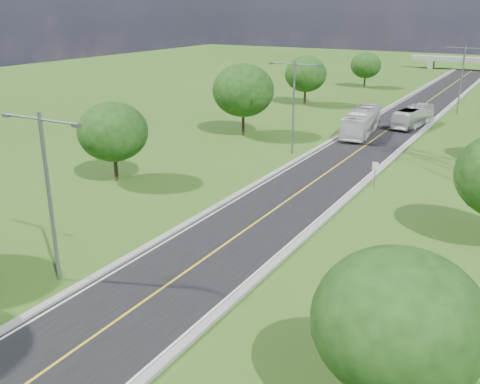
# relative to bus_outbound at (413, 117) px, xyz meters

# --- Properties ---
(ground) EXTENTS (260.00, 260.00, 0.00)m
(ground) POSITION_rel_bus_outbound_xyz_m (-2.32, -5.43, -1.40)
(ground) COLOR #315618
(ground) RESTS_ON ground
(road) EXTENTS (8.00, 150.00, 0.06)m
(road) POSITION_rel_bus_outbound_xyz_m (-2.32, 0.57, -1.37)
(road) COLOR black
(road) RESTS_ON ground
(curb_left) EXTENTS (0.50, 150.00, 0.22)m
(curb_left) POSITION_rel_bus_outbound_xyz_m (-6.57, 0.57, -1.29)
(curb_left) COLOR gray
(curb_left) RESTS_ON ground
(curb_right) EXTENTS (0.50, 150.00, 0.22)m
(curb_right) POSITION_rel_bus_outbound_xyz_m (1.93, 0.57, -1.29)
(curb_right) COLOR gray
(curb_right) RESTS_ON ground
(speed_limit_sign) EXTENTS (0.55, 0.09, 2.40)m
(speed_limit_sign) POSITION_rel_bus_outbound_xyz_m (2.88, -27.44, 0.20)
(speed_limit_sign) COLOR slate
(speed_limit_sign) RESTS_ON ground
(overpass) EXTENTS (30.00, 3.00, 3.20)m
(overpass) POSITION_rel_bus_outbound_xyz_m (-2.32, 74.57, 1.01)
(overpass) COLOR gray
(overpass) RESTS_ON ground
(streetlight_near_left) EXTENTS (5.90, 0.25, 10.00)m
(streetlight_near_left) POSITION_rel_bus_outbound_xyz_m (-8.32, -53.43, 4.54)
(streetlight_near_left) COLOR slate
(streetlight_near_left) RESTS_ON ground
(streetlight_mid_left) EXTENTS (5.90, 0.25, 10.00)m
(streetlight_mid_left) POSITION_rel_bus_outbound_xyz_m (-8.32, -20.43, 4.54)
(streetlight_mid_left) COLOR slate
(streetlight_mid_left) RESTS_ON ground
(streetlight_far_right) EXTENTS (5.90, 0.25, 10.00)m
(streetlight_far_right) POSITION_rel_bus_outbound_xyz_m (3.68, 12.57, 4.54)
(streetlight_far_right) COLOR slate
(streetlight_far_right) RESTS_ON ground
(tree_lb) EXTENTS (6.30, 6.30, 7.33)m
(tree_lb) POSITION_rel_bus_outbound_xyz_m (-18.32, -37.43, 3.24)
(tree_lb) COLOR black
(tree_lb) RESTS_ON ground
(tree_lc) EXTENTS (7.56, 7.56, 8.79)m
(tree_lc) POSITION_rel_bus_outbound_xyz_m (-17.32, -15.43, 4.18)
(tree_lc) COLOR black
(tree_lc) RESTS_ON ground
(tree_ld) EXTENTS (6.72, 6.72, 7.82)m
(tree_ld) POSITION_rel_bus_outbound_xyz_m (-19.32, 8.57, 3.55)
(tree_ld) COLOR black
(tree_ld) RESTS_ON ground
(tree_le) EXTENTS (5.88, 5.88, 6.84)m
(tree_le) POSITION_rel_bus_outbound_xyz_m (-16.82, 32.57, 2.93)
(tree_le) COLOR black
(tree_le) RESTS_ON ground
(tree_ra) EXTENTS (6.30, 6.30, 7.33)m
(tree_ra) POSITION_rel_bus_outbound_xyz_m (11.68, -55.43, 3.24)
(tree_ra) COLOR black
(tree_ra) RESTS_ON ground
(bus_outbound) EXTENTS (3.58, 9.84, 2.68)m
(bus_outbound) POSITION_rel_bus_outbound_xyz_m (0.00, 0.00, 0.00)
(bus_outbound) COLOR silver
(bus_outbound) RESTS_ON road
(bus_inbound) EXTENTS (3.95, 11.83, 3.23)m
(bus_inbound) POSITION_rel_bus_outbound_xyz_m (-4.57, -8.07, 0.28)
(bus_inbound) COLOR white
(bus_inbound) RESTS_ON road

